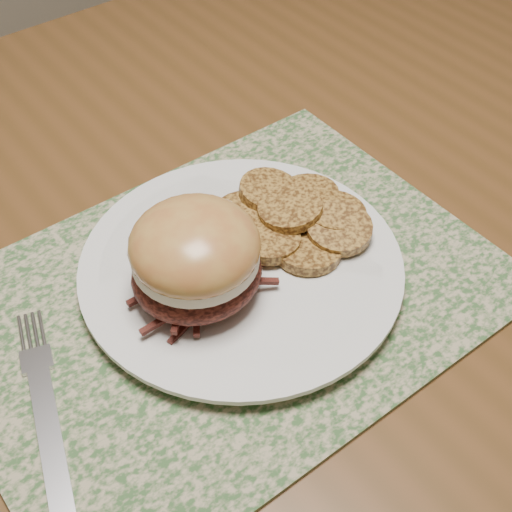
{
  "coord_description": "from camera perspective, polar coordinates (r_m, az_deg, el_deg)",
  "views": [
    {
      "loc": [
        -0.22,
        -0.4,
        1.21
      ],
      "look_at": [
        0.03,
        -0.08,
        0.79
      ],
      "focal_mm": 50.0,
      "sensor_mm": 36.0,
      "label": 1
    }
  ],
  "objects": [
    {
      "name": "fork",
      "position": [
        0.55,
        -16.44,
        -12.08
      ],
      "size": [
        0.08,
        0.2,
        0.0
      ],
      "rotation": [
        0.0,
        0.0,
        -0.31
      ],
      "color": "silver",
      "rests_on": "placemat"
    },
    {
      "name": "placemat",
      "position": [
        0.6,
        -2.34,
        -3.1
      ],
      "size": [
        0.45,
        0.33,
        0.0
      ],
      "primitive_type": "cube",
      "color": "#35592D",
      "rests_on": "dining_table"
    },
    {
      "name": "pork_sandwich",
      "position": [
        0.56,
        -4.87,
        -0.1
      ],
      "size": [
        0.11,
        0.11,
        0.08
      ],
      "rotation": [
        0.0,
        0.0,
        0.08
      ],
      "color": "black",
      "rests_on": "dinner_plate"
    },
    {
      "name": "roasted_potatoes",
      "position": [
        0.63,
        3.11,
        3.09
      ],
      "size": [
        0.14,
        0.15,
        0.03
      ],
      "color": "olive",
      "rests_on": "dinner_plate"
    },
    {
      "name": "dining_table",
      "position": [
        0.71,
        -5.72,
        -3.91
      ],
      "size": [
        1.5,
        0.9,
        0.75
      ],
      "color": "#593619",
      "rests_on": "ground"
    },
    {
      "name": "dinner_plate",
      "position": [
        0.61,
        -1.19,
        -0.95
      ],
      "size": [
        0.26,
        0.26,
        0.02
      ],
      "primitive_type": "cylinder",
      "color": "silver",
      "rests_on": "placemat"
    }
  ]
}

